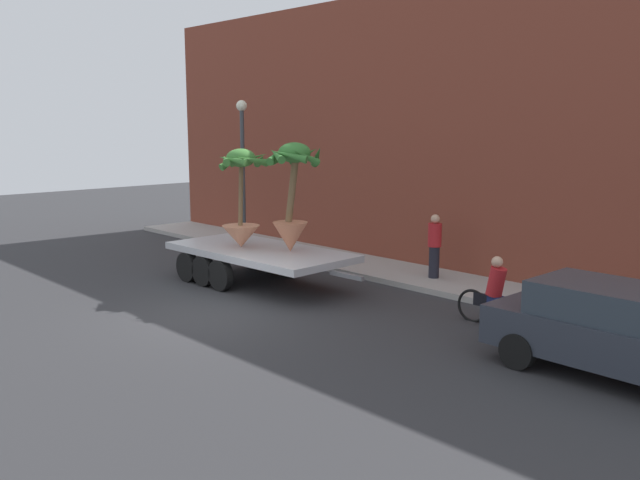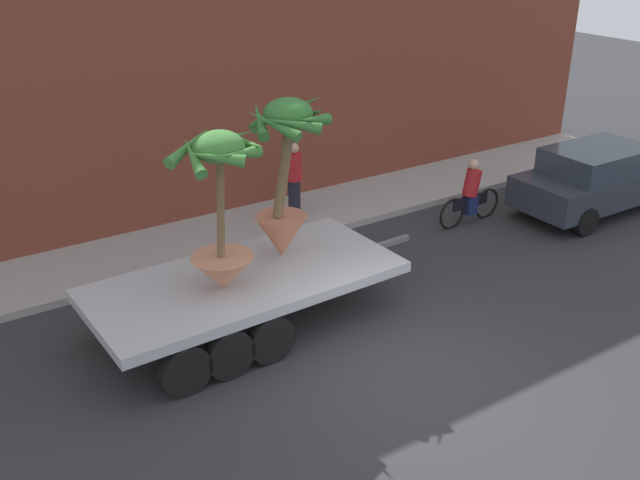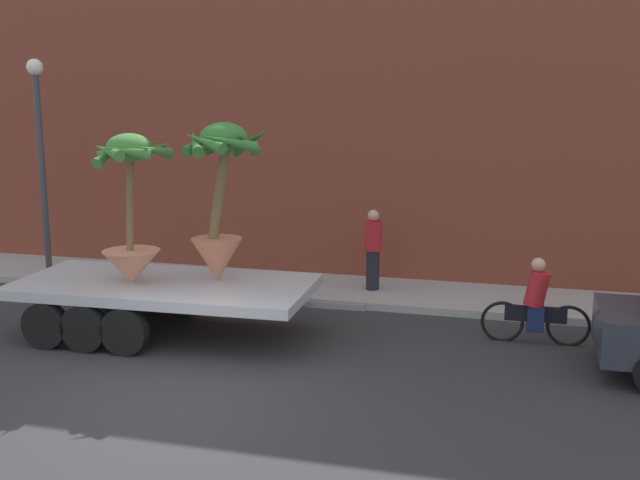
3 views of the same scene
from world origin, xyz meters
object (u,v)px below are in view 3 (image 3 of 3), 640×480
at_px(flatbed_trailer, 152,293).
at_px(cyclist, 536,306).
at_px(potted_palm_rear, 131,213).
at_px(street_lamp, 40,140).
at_px(pedestrian_near_gate, 373,248).
at_px(potted_palm_middle, 220,201).

relative_size(flatbed_trailer, cyclist, 3.40).
xyz_separation_m(potted_palm_rear, cyclist, (6.83, 1.45, -1.56)).
bearing_deg(street_lamp, potted_palm_rear, -37.65).
bearing_deg(flatbed_trailer, pedestrian_near_gate, 46.54).
bearing_deg(flatbed_trailer, cyclist, 10.68).
bearing_deg(street_lamp, cyclist, -7.89).
relative_size(flatbed_trailer, potted_palm_middle, 2.24).
distance_m(flatbed_trailer, cyclist, 6.72).
xyz_separation_m(potted_palm_rear, potted_palm_middle, (1.44, 0.52, 0.19)).
distance_m(potted_palm_rear, potted_palm_middle, 1.54).
distance_m(potted_palm_middle, pedestrian_near_gate, 4.05).
height_order(potted_palm_rear, pedestrian_near_gate, potted_palm_rear).
distance_m(potted_palm_rear, pedestrian_near_gate, 5.26).
height_order(flatbed_trailer, cyclist, cyclist).
distance_m(flatbed_trailer, potted_palm_rear, 1.50).
height_order(pedestrian_near_gate, street_lamp, street_lamp).
distance_m(pedestrian_near_gate, street_lamp, 7.69).
xyz_separation_m(flatbed_trailer, cyclist, (6.61, 1.25, -0.09)).
bearing_deg(cyclist, flatbed_trailer, -169.32).
bearing_deg(pedestrian_near_gate, flatbed_trailer, -133.46).
bearing_deg(flatbed_trailer, potted_palm_rear, -136.49).
xyz_separation_m(potted_palm_rear, pedestrian_near_gate, (3.53, 3.71, -1.18)).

